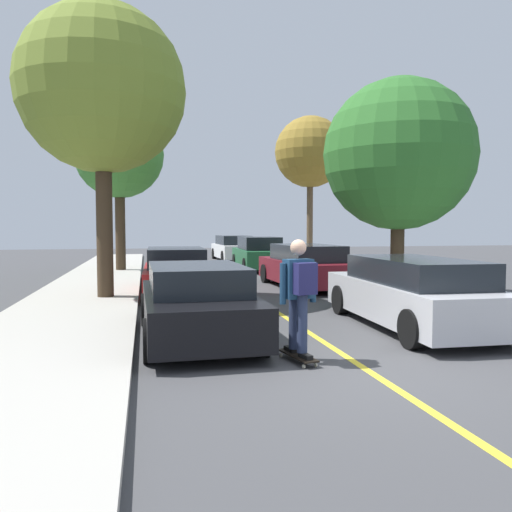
{
  "coord_description": "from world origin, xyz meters",
  "views": [
    {
      "loc": [
        -2.91,
        -6.22,
        1.94
      ],
      "look_at": [
        -0.24,
        5.95,
        1.22
      ],
      "focal_mm": 35.34,
      "sensor_mm": 36.0,
      "label": 1
    }
  ],
  "objects_px": {
    "parked_car_right_nearest": "(411,293)",
    "street_tree_right_near": "(310,153)",
    "parked_car_right_near": "(305,266)",
    "street_tree_left_near": "(119,155)",
    "parked_car_right_farthest": "(233,248)",
    "parked_car_left_nearest": "(197,303)",
    "street_tree_left_nearest": "(102,90)",
    "streetlamp": "(109,162)",
    "skateboarder": "(299,290)",
    "street_tree_right_nearest": "(399,155)",
    "skateboard": "(298,356)",
    "parked_car_right_far": "(259,254)",
    "parked_car_left_near": "(176,271)"
  },
  "relations": [
    {
      "from": "parked_car_right_nearest",
      "to": "street_tree_right_nearest",
      "type": "relative_size",
      "value": 0.81
    },
    {
      "from": "parked_car_left_nearest",
      "to": "parked_car_right_far",
      "type": "distance_m",
      "value": 14.03
    },
    {
      "from": "streetlamp",
      "to": "parked_car_left_nearest",
      "type": "bearing_deg",
      "value": -70.34
    },
    {
      "from": "parked_car_left_nearest",
      "to": "parked_car_right_farthest",
      "type": "distance_m",
      "value": 20.52
    },
    {
      "from": "street_tree_left_nearest",
      "to": "streetlamp",
      "type": "distance_m",
      "value": 1.8
    },
    {
      "from": "parked_car_right_far",
      "to": "skateboard",
      "type": "relative_size",
      "value": 5.29
    },
    {
      "from": "parked_car_right_near",
      "to": "street_tree_left_near",
      "type": "distance_m",
      "value": 9.82
    },
    {
      "from": "parked_car_right_nearest",
      "to": "streetlamp",
      "type": "xyz_separation_m",
      "value": [
        -5.86,
        4.81,
        2.92
      ]
    },
    {
      "from": "skateboard",
      "to": "parked_car_left_nearest",
      "type": "bearing_deg",
      "value": 125.19
    },
    {
      "from": "parked_car_right_far",
      "to": "street_tree_right_near",
      "type": "bearing_deg",
      "value": -40.08
    },
    {
      "from": "parked_car_left_nearest",
      "to": "skateboarder",
      "type": "xyz_separation_m",
      "value": [
        1.27,
        -1.83,
        0.41
      ]
    },
    {
      "from": "street_tree_left_nearest",
      "to": "street_tree_right_nearest",
      "type": "relative_size",
      "value": 1.26
    },
    {
      "from": "parked_car_right_near",
      "to": "skateboarder",
      "type": "relative_size",
      "value": 2.86
    },
    {
      "from": "parked_car_right_nearest",
      "to": "street_tree_right_near",
      "type": "bearing_deg",
      "value": 80.91
    },
    {
      "from": "streetlamp",
      "to": "skateboard",
      "type": "bearing_deg",
      "value": -65.75
    },
    {
      "from": "street_tree_left_near",
      "to": "parked_car_right_near",
      "type": "bearing_deg",
      "value": -47.36
    },
    {
      "from": "parked_car_right_far",
      "to": "street_tree_right_near",
      "type": "xyz_separation_m",
      "value": [
        1.88,
        -1.58,
        4.35
      ]
    },
    {
      "from": "parked_car_left_nearest",
      "to": "street_tree_right_nearest",
      "type": "relative_size",
      "value": 0.72
    },
    {
      "from": "parked_car_right_farthest",
      "to": "street_tree_left_nearest",
      "type": "height_order",
      "value": "street_tree_left_nearest"
    },
    {
      "from": "parked_car_right_farthest",
      "to": "street_tree_right_near",
      "type": "height_order",
      "value": "street_tree_right_near"
    },
    {
      "from": "street_tree_right_nearest",
      "to": "streetlamp",
      "type": "relative_size",
      "value": 0.96
    },
    {
      "from": "parked_car_right_nearest",
      "to": "street_tree_left_nearest",
      "type": "relative_size",
      "value": 0.64
    },
    {
      "from": "parked_car_right_nearest",
      "to": "skateboard",
      "type": "height_order",
      "value": "parked_car_right_nearest"
    },
    {
      "from": "skateboard",
      "to": "parked_car_right_nearest",
      "type": "bearing_deg",
      "value": 33.6
    },
    {
      "from": "parked_car_right_nearest",
      "to": "skateboard",
      "type": "bearing_deg",
      "value": -146.4
    },
    {
      "from": "skateboard",
      "to": "parked_car_right_far",
      "type": "bearing_deg",
      "value": 79.4
    },
    {
      "from": "parked_car_right_farthest",
      "to": "street_tree_right_nearest",
      "type": "height_order",
      "value": "street_tree_right_nearest"
    },
    {
      "from": "parked_car_left_nearest",
      "to": "skateboard",
      "type": "relative_size",
      "value": 4.83
    },
    {
      "from": "street_tree_left_nearest",
      "to": "street_tree_right_near",
      "type": "distance_m",
      "value": 10.54
    },
    {
      "from": "parked_car_left_nearest",
      "to": "parked_car_right_near",
      "type": "height_order",
      "value": "parked_car_right_near"
    },
    {
      "from": "street_tree_right_near",
      "to": "skateboard",
      "type": "relative_size",
      "value": 7.44
    },
    {
      "from": "parked_car_left_near",
      "to": "street_tree_right_nearest",
      "type": "distance_m",
      "value": 7.07
    },
    {
      "from": "parked_car_right_farthest",
      "to": "street_tree_left_near",
      "type": "relative_size",
      "value": 0.71
    },
    {
      "from": "parked_car_right_far",
      "to": "street_tree_right_nearest",
      "type": "distance_m",
      "value": 9.95
    },
    {
      "from": "parked_car_left_near",
      "to": "streetlamp",
      "type": "xyz_separation_m",
      "value": [
        -1.75,
        -1.14,
        2.95
      ]
    },
    {
      "from": "parked_car_right_far",
      "to": "street_tree_left_near",
      "type": "distance_m",
      "value": 7.33
    },
    {
      "from": "parked_car_left_near",
      "to": "street_tree_right_near",
      "type": "bearing_deg",
      "value": 44.03
    },
    {
      "from": "parked_car_left_nearest",
      "to": "parked_car_right_near",
      "type": "distance_m",
      "value": 7.83
    },
    {
      "from": "street_tree_left_nearest",
      "to": "street_tree_right_near",
      "type": "height_order",
      "value": "street_tree_left_nearest"
    },
    {
      "from": "parked_car_right_farthest",
      "to": "parked_car_right_near",
      "type": "bearing_deg",
      "value": -89.99
    },
    {
      "from": "parked_car_right_farthest",
      "to": "skateboard",
      "type": "bearing_deg",
      "value": -97.41
    },
    {
      "from": "parked_car_right_nearest",
      "to": "street_tree_right_nearest",
      "type": "distance_m",
      "value": 5.54
    },
    {
      "from": "street_tree_left_nearest",
      "to": "street_tree_right_near",
      "type": "xyz_separation_m",
      "value": [
        7.87,
        7.0,
        -0.32
      ]
    },
    {
      "from": "parked_car_right_near",
      "to": "parked_car_right_farthest",
      "type": "height_order",
      "value": "parked_car_right_farthest"
    },
    {
      "from": "parked_car_left_nearest",
      "to": "parked_car_left_near",
      "type": "distance_m",
      "value": 6.04
    },
    {
      "from": "parked_car_right_near",
      "to": "street_tree_left_nearest",
      "type": "relative_size",
      "value": 0.64
    },
    {
      "from": "parked_car_left_nearest",
      "to": "skateboarder",
      "type": "height_order",
      "value": "skateboarder"
    },
    {
      "from": "parked_car_left_near",
      "to": "street_tree_left_nearest",
      "type": "relative_size",
      "value": 0.6
    },
    {
      "from": "street_tree_right_near",
      "to": "parked_car_right_nearest",
      "type": "bearing_deg",
      "value": -99.09
    },
    {
      "from": "streetlamp",
      "to": "skateboarder",
      "type": "xyz_separation_m",
      "value": [
        3.02,
        -6.73,
        -2.56
      ]
    }
  ]
}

